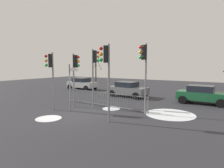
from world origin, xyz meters
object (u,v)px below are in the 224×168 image
Objects in this scene: traffic_light_rear_left at (95,65)px; car_silver_mid at (82,83)px; traffic_light_mid_left at (144,63)px; bare_tree_left at (96,70)px; car_grey_far at (128,89)px; traffic_light_rear_right at (106,65)px; traffic_light_foreground_right at (75,68)px; car_green_trailing at (202,94)px; traffic_light_mid_right at (50,68)px; direction_sign_post at (70,85)px.

traffic_light_rear_left reaches higher than car_silver_mid.
traffic_light_mid_left is 0.96× the size of bare_tree_left.
traffic_light_rear_left is at bearing -85.81° from car_grey_far.
traffic_light_mid_left is 1.05× the size of traffic_light_rear_right.
traffic_light_mid_left is at bearing 84.00° from traffic_light_foreground_right.
traffic_light_foreground_right is at bearing 42.99° from traffic_light_mid_left.
traffic_light_mid_left reaches higher than car_green_trailing.
car_silver_mid is (-5.70, 9.81, -2.12)m from traffic_light_mid_right.
traffic_light_mid_right is 1.24× the size of direction_sign_post.
traffic_light_rear_left is 1.35× the size of direction_sign_post.
traffic_light_mid_left reaches higher than traffic_light_rear_left.
traffic_light_rear_left is 19.68m from bare_tree_left.
car_grey_far is at bearing -177.93° from car_green_trailing.
traffic_light_foreground_right reaches higher than car_grey_far.
bare_tree_left is at bearing 143.33° from car_grey_far.
traffic_light_rear_right is 3.73m from direction_sign_post.
traffic_light_mid_right is at bearing -158.93° from direction_sign_post.
traffic_light_mid_right reaches higher than direction_sign_post.
traffic_light_mid_right is 6.25m from traffic_light_mid_left.
direction_sign_post is at bearing -133.13° from car_green_trailing.
bare_tree_left is at bearing -10.25° from traffic_light_mid_left.
traffic_light_rear_left is at bearing -53.71° from bare_tree_left.
traffic_light_mid_right reaches higher than car_green_trailing.
traffic_light_mid_right is 0.85× the size of bare_tree_left.
traffic_light_foreground_right is at bearing -140.02° from car_green_trailing.
traffic_light_rear_left is 1.01× the size of traffic_light_rear_right.
traffic_light_mid_left is 13.96m from car_silver_mid.
traffic_light_mid_left reaches higher than traffic_light_foreground_right.
traffic_light_mid_right reaches higher than car_silver_mid.
car_green_trailing is (6.62, 0.11, 0.00)m from car_grey_far.
traffic_light_rear_right reaches higher than traffic_light_foreground_right.
bare_tree_left is (-18.38, 10.56, 1.39)m from car_green_trailing.
direction_sign_post is (-0.45, -2.10, -1.36)m from traffic_light_rear_left.
car_green_trailing and car_silver_mid have the same top height.
traffic_light_mid_right is 1.80m from direction_sign_post.
direction_sign_post is at bearing 46.92° from traffic_light_rear_right.
traffic_light_foreground_right is 0.92× the size of traffic_light_rear_left.
traffic_light_foreground_right is at bearing -57.76° from bare_tree_left.
bare_tree_left is (-15.67, 16.17, -1.09)m from traffic_light_mid_left.
traffic_light_rear_right is (2.94, -2.89, -0.03)m from traffic_light_rear_left.
traffic_light_rear_left reaches higher than car_green_trailing.
traffic_light_mid_left is 5.12m from traffic_light_foreground_right.
traffic_light_rear_left is 10.63m from car_silver_mid.
bare_tree_left reaches higher than car_green_trailing.
traffic_light_foreground_right is at bearing -73.19° from traffic_light_mid_right.
car_grey_far is at bearing -14.27° from car_silver_mid.
traffic_light_mid_right is 0.93× the size of traffic_light_rear_right.
bare_tree_left reaches higher than traffic_light_mid_left.
traffic_light_mid_right is 1.01× the size of traffic_light_foreground_right.
traffic_light_mid_left is at bearing -114.64° from car_green_trailing.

